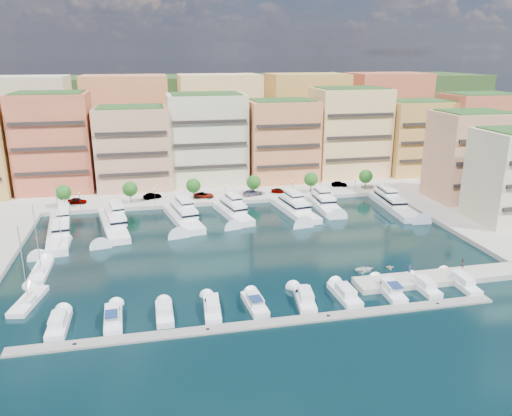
% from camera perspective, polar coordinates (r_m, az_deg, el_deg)
% --- Properties ---
extents(ground, '(400.00, 400.00, 0.00)m').
position_cam_1_polar(ground, '(101.44, -0.80, -4.51)').
color(ground, black).
rests_on(ground, ground).
extents(north_quay, '(220.00, 64.00, 2.00)m').
position_cam_1_polar(north_quay, '(159.95, -5.20, 3.62)').
color(north_quay, '#9E998E').
rests_on(north_quay, ground).
extents(hillside, '(240.00, 40.00, 58.00)m').
position_cam_1_polar(hillside, '(206.65, -6.87, 6.69)').
color(hillside, '#163315').
rests_on(hillside, ground).
extents(south_pontoon, '(72.00, 2.20, 0.35)m').
position_cam_1_polar(south_pontoon, '(74.50, 1.56, -13.13)').
color(south_pontoon, gray).
rests_on(south_pontoon, ground).
extents(finger_pier, '(32.00, 5.00, 2.00)m').
position_cam_1_polar(finger_pier, '(93.37, 20.59, -7.70)').
color(finger_pier, '#9E998E').
rests_on(finger_pier, ground).
extents(apartment_1, '(20.00, 16.50, 26.80)m').
position_cam_1_polar(apartment_1, '(148.43, -22.08, 6.99)').
color(apartment_1, '#B84D3D').
rests_on(apartment_1, north_quay).
extents(apartment_2, '(20.00, 15.50, 22.80)m').
position_cam_1_polar(apartment_2, '(144.65, -13.86, 6.71)').
color(apartment_2, tan).
rests_on(apartment_2, north_quay).
extents(apartment_3, '(22.00, 16.50, 25.80)m').
position_cam_1_polar(apartment_3, '(147.21, -5.63, 7.90)').
color(apartment_3, beige).
rests_on(apartment_3, north_quay).
extents(apartment_4, '(20.00, 15.50, 23.80)m').
position_cam_1_polar(apartment_4, '(149.51, 2.95, 7.72)').
color(apartment_4, '#DD8653').
rests_on(apartment_4, north_quay).
extents(apartment_5, '(22.00, 16.50, 26.80)m').
position_cam_1_polar(apartment_5, '(158.21, 10.57, 8.53)').
color(apartment_5, '#F0B37F').
rests_on(apartment_5, north_quay).
extents(apartment_6, '(20.00, 15.50, 22.80)m').
position_cam_1_polar(apartment_6, '(166.43, 17.88, 7.72)').
color(apartment_6, tan).
rests_on(apartment_6, north_quay).
extents(apartment_7, '(22.00, 16.50, 24.80)m').
position_cam_1_polar(apartment_7, '(175.44, 23.97, 7.86)').
color(apartment_7, '#B84D3D').
rests_on(apartment_7, north_quay).
extents(apartment_east_a, '(18.00, 14.50, 22.80)m').
position_cam_1_polar(apartment_east_a, '(140.47, 23.16, 5.51)').
color(apartment_east_a, tan).
rests_on(apartment_east_a, east_quay).
extents(backblock_0, '(26.00, 18.00, 30.00)m').
position_cam_1_polar(backblock_0, '(171.68, -24.63, 8.51)').
color(backblock_0, beige).
rests_on(backblock_0, north_quay).
extents(backblock_1, '(26.00, 18.00, 30.00)m').
position_cam_1_polar(backblock_1, '(167.87, -14.48, 9.36)').
color(backblock_1, '#DD8653').
rests_on(backblock_1, north_quay).
extents(backblock_2, '(26.00, 18.00, 30.00)m').
position_cam_1_polar(backblock_2, '(169.37, -4.16, 9.92)').
color(backblock_2, '#F0B37F').
rests_on(backblock_2, north_quay).
extents(backblock_3, '(26.00, 18.00, 30.00)m').
position_cam_1_polar(backblock_3, '(176.05, 5.71, 10.16)').
color(backblock_3, tan).
rests_on(backblock_3, north_quay).
extents(backblock_4, '(26.00, 18.00, 30.00)m').
position_cam_1_polar(backblock_4, '(187.35, 14.62, 10.13)').
color(backblock_4, '#B84D3D').
rests_on(backblock_4, north_quay).
extents(tree_0, '(3.80, 3.80, 5.65)m').
position_cam_1_polar(tree_0, '(131.86, -21.15, 1.65)').
color(tree_0, '#473323').
rests_on(tree_0, north_quay).
extents(tree_1, '(3.80, 3.80, 5.65)m').
position_cam_1_polar(tree_1, '(130.21, -14.20, 2.11)').
color(tree_1, '#473323').
rests_on(tree_1, north_quay).
extents(tree_2, '(3.80, 3.80, 5.65)m').
position_cam_1_polar(tree_2, '(130.51, -7.18, 2.55)').
color(tree_2, '#473323').
rests_on(tree_2, north_quay).
extents(tree_3, '(3.80, 3.80, 5.65)m').
position_cam_1_polar(tree_3, '(132.75, -0.28, 2.94)').
color(tree_3, '#473323').
rests_on(tree_3, north_quay).
extents(tree_4, '(3.80, 3.80, 5.65)m').
position_cam_1_polar(tree_4, '(136.84, 6.30, 3.27)').
color(tree_4, '#473323').
rests_on(tree_4, north_quay).
extents(tree_5, '(3.80, 3.80, 5.65)m').
position_cam_1_polar(tree_5, '(142.61, 12.43, 3.55)').
color(tree_5, '#473323').
rests_on(tree_5, north_quay).
extents(lamppost_0, '(0.30, 0.30, 4.20)m').
position_cam_1_polar(lamppost_0, '(129.30, -19.51, 1.11)').
color(lamppost_0, black).
rests_on(lamppost_0, north_quay).
extents(lamppost_1, '(0.30, 0.30, 4.20)m').
position_cam_1_polar(lamppost_1, '(128.11, -11.52, 1.63)').
color(lamppost_1, black).
rests_on(lamppost_1, north_quay).
extents(lamppost_2, '(0.30, 0.30, 4.20)m').
position_cam_1_polar(lamppost_2, '(129.43, -3.54, 2.11)').
color(lamppost_2, black).
rests_on(lamppost_2, north_quay).
extents(lamppost_3, '(0.30, 0.30, 4.20)m').
position_cam_1_polar(lamppost_3, '(133.19, 4.14, 2.54)').
color(lamppost_3, black).
rests_on(lamppost_3, north_quay).
extents(lamppost_4, '(0.30, 0.30, 4.20)m').
position_cam_1_polar(lamppost_4, '(139.19, 11.29, 2.89)').
color(lamppost_4, black).
rests_on(lamppost_4, north_quay).
extents(yacht_0, '(7.38, 26.73, 7.30)m').
position_cam_1_polar(yacht_0, '(116.98, -21.55, -2.13)').
color(yacht_0, white).
rests_on(yacht_0, ground).
extents(yacht_1, '(8.38, 23.34, 7.30)m').
position_cam_1_polar(yacht_1, '(117.04, -15.98, -1.61)').
color(yacht_1, white).
rests_on(yacht_1, ground).
extents(yacht_2, '(8.56, 20.84, 7.30)m').
position_cam_1_polar(yacht_2, '(118.02, -8.36, -0.89)').
color(yacht_2, white).
rests_on(yacht_2, ground).
extents(yacht_3, '(7.71, 17.81, 7.30)m').
position_cam_1_polar(yacht_3, '(120.59, -2.70, -0.32)').
color(yacht_3, white).
rests_on(yacht_3, ground).
extents(yacht_4, '(7.75, 19.93, 7.30)m').
position_cam_1_polar(yacht_4, '(122.97, 4.41, -0.06)').
color(yacht_4, white).
rests_on(yacht_4, ground).
extents(yacht_5, '(4.94, 15.08, 7.30)m').
position_cam_1_polar(yacht_5, '(127.42, 7.85, 0.51)').
color(yacht_5, white).
rests_on(yacht_5, ground).
extents(yacht_6, '(6.23, 22.79, 7.30)m').
position_cam_1_polar(yacht_6, '(131.10, 15.34, 0.52)').
color(yacht_6, white).
rests_on(yacht_6, ground).
extents(cruiser_0, '(2.74, 8.05, 2.55)m').
position_cam_1_polar(cruiser_0, '(78.62, -21.61, -12.25)').
color(cruiser_0, white).
rests_on(cruiser_0, ground).
extents(cruiser_1, '(2.92, 8.70, 2.66)m').
position_cam_1_polar(cruiser_1, '(77.56, -16.01, -12.06)').
color(cruiser_1, white).
rests_on(cruiser_1, ground).
extents(cruiser_2, '(2.55, 7.26, 2.55)m').
position_cam_1_polar(cruiser_2, '(77.30, -10.42, -11.75)').
color(cruiser_2, white).
rests_on(cruiser_2, ground).
extents(cruiser_3, '(3.00, 8.69, 2.55)m').
position_cam_1_polar(cruiser_3, '(77.68, -5.03, -11.36)').
color(cruiser_3, white).
rests_on(cruiser_3, ground).
extents(cruiser_4, '(3.13, 7.87, 2.66)m').
position_cam_1_polar(cruiser_4, '(78.60, -0.13, -10.90)').
color(cruiser_4, white).
rests_on(cruiser_4, ground).
extents(cruiser_5, '(3.74, 8.78, 2.55)m').
position_cam_1_polar(cruiser_5, '(80.48, 5.57, -10.29)').
color(cruiser_5, white).
rests_on(cruiser_5, ground).
extents(cruiser_6, '(3.13, 8.38, 2.55)m').
position_cam_1_polar(cruiser_6, '(82.63, 10.12, -9.72)').
color(cruiser_6, white).
rests_on(cruiser_6, ground).
extents(cruiser_7, '(3.10, 8.91, 2.66)m').
position_cam_1_polar(cruiser_7, '(85.67, 15.03, -9.03)').
color(cruiser_7, white).
rests_on(cruiser_7, ground).
extents(cruiser_8, '(2.59, 7.71, 2.55)m').
position_cam_1_polar(cruiser_8, '(88.56, 18.64, -8.49)').
color(cruiser_8, white).
rests_on(cruiser_8, ground).
extents(cruiser_9, '(2.59, 9.15, 2.55)m').
position_cam_1_polar(cruiser_9, '(92.14, 22.40, -7.89)').
color(cruiser_9, white).
rests_on(cruiser_9, ground).
extents(sailboat_2, '(2.87, 8.69, 13.20)m').
position_cam_1_polar(sailboat_2, '(108.04, -21.30, -4.18)').
color(sailboat_2, white).
rests_on(sailboat_2, ground).
extents(sailboat_0, '(4.72, 9.91, 13.20)m').
position_cam_1_polar(sailboat_0, '(87.42, -24.57, -9.73)').
color(sailboat_0, white).
rests_on(sailboat_0, ground).
extents(sailboat_1, '(2.91, 10.18, 13.20)m').
position_cam_1_polar(sailboat_1, '(97.60, -23.38, -6.74)').
color(sailboat_1, white).
rests_on(sailboat_1, ground).
extents(tender_0, '(3.73, 2.84, 0.73)m').
position_cam_1_polar(tender_0, '(92.77, 12.33, -6.86)').
color(tender_0, silver).
rests_on(tender_0, ground).
extents(tender_1, '(1.80, 1.65, 0.81)m').
position_cam_1_polar(tender_1, '(94.79, 15.03, -6.50)').
color(tender_1, beige).
rests_on(tender_1, ground).
extents(car_0, '(4.87, 2.61, 1.58)m').
position_cam_1_polar(car_0, '(134.54, -19.75, 0.79)').
color(car_0, gray).
rests_on(car_0, north_quay).
extents(car_1, '(4.94, 3.03, 1.54)m').
position_cam_1_polar(car_1, '(133.67, -11.77, 1.35)').
color(car_1, gray).
rests_on(car_1, north_quay).
extents(car_2, '(5.65, 3.55, 1.46)m').
position_cam_1_polar(car_2, '(132.63, -5.99, 1.48)').
color(car_2, gray).
rests_on(car_2, north_quay).
extents(car_3, '(5.70, 3.18, 1.56)m').
position_cam_1_polar(car_3, '(134.01, -0.39, 1.77)').
color(car_3, gray).
rests_on(car_3, north_quay).
extents(car_4, '(4.46, 3.15, 1.41)m').
position_cam_1_polar(car_4, '(136.42, 2.62, 2.00)').
color(car_4, gray).
rests_on(car_4, north_quay).
extents(car_5, '(4.66, 2.52, 1.46)m').
position_cam_1_polar(car_5, '(144.93, 9.49, 2.71)').
color(car_5, gray).
rests_on(car_5, north_quay).
extents(person_0, '(0.70, 0.74, 1.70)m').
position_cam_1_polar(person_0, '(91.14, 17.14, -6.69)').
color(person_0, '#282E51').
rests_on(person_0, finger_pier).
extents(person_1, '(1.04, 1.01, 1.69)m').
position_cam_1_polar(person_1, '(96.77, 22.54, -5.85)').
color(person_1, '#49352B').
rests_on(person_1, finger_pier).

